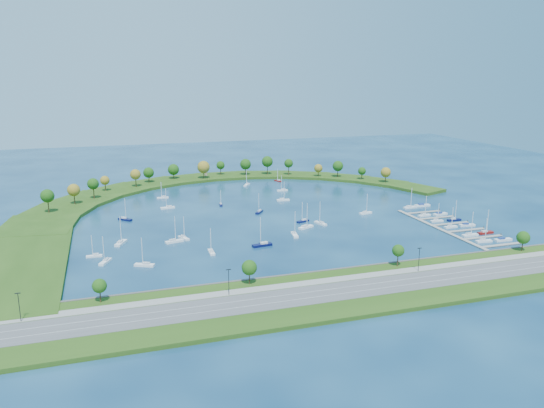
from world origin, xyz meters
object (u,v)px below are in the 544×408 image
object	(u,v)px
moored_boat_19	(174,241)
docked_boat_7	(454,219)
moored_boat_7	(283,199)
docked_boat_8	(424,215)
moored_boat_13	(168,207)
docked_boat_2	(470,234)
moored_boat_15	(94,255)
moored_boat_21	(163,197)
harbor_tower	(206,173)
moored_boat_5	(247,184)
docked_boat_9	(440,214)
moored_boat_6	(125,219)
moored_boat_1	(366,212)
moored_boat_11	(282,190)
moored_boat_10	(145,264)
docked_boat_5	(467,225)
docked_boat_4	(451,226)
docked_boat_3	(485,232)
moored_boat_2	(294,234)
moored_boat_14	(259,211)
docked_boat_1	(503,240)
moored_boat_16	(262,244)
moored_boat_12	(184,237)
docked_boat_11	(422,205)
moored_boat_17	(221,204)
docked_boat_6	(437,220)
dock_system	(451,228)
moored_boat_0	(321,223)
moored_boat_8	(306,227)
moored_boat_20	(211,251)
docked_boat_0	(484,240)
docked_boat_10	(410,207)

from	to	relation	value
moored_boat_19	docked_boat_7	size ratio (longest dim) A/B	1.11
moored_boat_7	docked_boat_8	size ratio (longest dim) A/B	1.02
moored_boat_13	docked_boat_2	world-z (taller)	docked_boat_2
moored_boat_15	moored_boat_21	world-z (taller)	moored_boat_21
harbor_tower	docked_boat_2	bearing A→B (deg)	-63.00
moored_boat_5	docked_boat_9	world-z (taller)	moored_boat_5
moored_boat_6	moored_boat_21	bearing A→B (deg)	107.41
docked_boat_2	moored_boat_7	bearing A→B (deg)	122.43
moored_boat_1	moored_boat_11	bearing A→B (deg)	97.41
moored_boat_11	docked_boat_9	world-z (taller)	moored_boat_11
moored_boat_10	docked_boat_5	world-z (taller)	moored_boat_10
moored_boat_6	moored_boat_11	world-z (taller)	moored_boat_6
moored_boat_21	docked_boat_4	distance (m)	183.52
moored_boat_11	docked_boat_3	xyz separation A→B (m)	(67.20, -130.42, 0.05)
moored_boat_2	moored_boat_13	size ratio (longest dim) A/B	1.03
moored_boat_14	docked_boat_1	xyz separation A→B (m)	(100.08, -89.57, -0.22)
moored_boat_16	docked_boat_1	world-z (taller)	moored_boat_16
moored_boat_12	docked_boat_4	size ratio (longest dim) A/B	1.06
moored_boat_2	docked_boat_11	size ratio (longest dim) A/B	1.31
moored_boat_5	moored_boat_17	world-z (taller)	moored_boat_5
docked_boat_6	harbor_tower	bearing A→B (deg)	125.39
docked_boat_3	dock_system	bearing A→B (deg)	124.28
moored_boat_0	moored_boat_8	distance (m)	11.55
moored_boat_7	docked_boat_4	distance (m)	109.31
moored_boat_13	moored_boat_19	size ratio (longest dim) A/B	0.97
moored_boat_16	docked_boat_5	world-z (taller)	moored_boat_16
moored_boat_17	docked_boat_4	world-z (taller)	docked_boat_4
moored_boat_8	moored_boat_19	xyz separation A→B (m)	(-70.92, -3.35, -0.02)
moored_boat_16	docked_boat_3	bearing A→B (deg)	164.72
moored_boat_8	moored_boat_7	bearing A→B (deg)	57.66
moored_boat_14	moored_boat_21	bearing A→B (deg)	-103.20
moored_boat_7	moored_boat_20	xyz separation A→B (m)	(-65.53, -89.00, -0.02)
moored_boat_2	moored_boat_17	bearing A→B (deg)	-154.85
moored_boat_1	docked_boat_1	size ratio (longest dim) A/B	1.31
docked_boat_6	moored_boat_8	bearing A→B (deg)	176.71
moored_boat_12	docked_boat_7	bearing A→B (deg)	63.90
moored_boat_8	docked_boat_6	xyz separation A→B (m)	(74.94, -10.33, -0.09)
moored_boat_1	moored_boat_20	distance (m)	109.92
moored_boat_16	docked_boat_6	distance (m)	106.74
moored_boat_1	docked_boat_1	distance (m)	79.17
docked_boat_4	docked_boat_8	xyz separation A→B (m)	(-0.01, 24.95, 0.03)
moored_boat_11	moored_boat_15	size ratio (longest dim) A/B	1.09
moored_boat_14	docked_boat_2	bearing A→B (deg)	83.71
moored_boat_8	docked_boat_2	distance (m)	84.43
moored_boat_1	moored_boat_13	distance (m)	120.84
moored_boat_21	docked_boat_0	bearing A→B (deg)	136.46
moored_boat_17	moored_boat_7	bearing A→B (deg)	99.11
moored_boat_1	docked_boat_0	bearing A→B (deg)	-77.90
moored_boat_21	docked_boat_6	distance (m)	175.68
docked_boat_10	docked_boat_11	size ratio (longest dim) A/B	1.28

